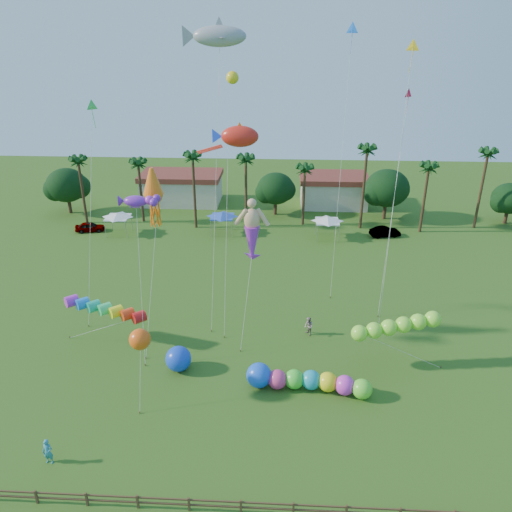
# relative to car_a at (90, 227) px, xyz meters

# --- Properties ---
(ground) EXTENTS (160.00, 160.00, 0.00)m
(ground) POSITION_rel_car_a_xyz_m (24.30, -36.65, -0.66)
(ground) COLOR #285116
(ground) RESTS_ON ground
(tree_line) EXTENTS (69.46, 8.91, 11.00)m
(tree_line) POSITION_rel_car_a_xyz_m (27.86, 7.35, 3.62)
(tree_line) COLOR #3A2819
(tree_line) RESTS_ON ground
(buildings_row) EXTENTS (35.00, 7.00, 4.00)m
(buildings_row) POSITION_rel_car_a_xyz_m (21.20, 13.35, 1.34)
(buildings_row) COLOR beige
(buildings_row) RESTS_ON ground
(tent_row) EXTENTS (31.00, 4.00, 0.60)m
(tent_row) POSITION_rel_car_a_xyz_m (18.30, -0.31, 2.09)
(tent_row) COLOR white
(tent_row) RESTS_ON ground
(fence) EXTENTS (36.12, 0.12, 1.00)m
(fence) POSITION_rel_car_a_xyz_m (24.30, -42.65, -0.05)
(fence) COLOR brown
(fence) RESTS_ON ground
(car_a) EXTENTS (4.12, 2.35, 1.32)m
(car_a) POSITION_rel_car_a_xyz_m (0.00, 0.00, 0.00)
(car_a) COLOR #4C4C54
(car_a) RESTS_ON ground
(car_b) EXTENTS (4.27, 2.26, 1.34)m
(car_b) POSITION_rel_car_a_xyz_m (40.17, 0.34, 0.01)
(car_b) COLOR #4C4C54
(car_b) RESTS_ON ground
(spectator_a) EXTENTS (0.70, 0.49, 1.83)m
(spectator_a) POSITION_rel_car_a_xyz_m (11.72, -39.65, 0.26)
(spectator_a) COLOR teal
(spectator_a) RESTS_ON ground
(spectator_b) EXTENTS (1.02, 1.09, 1.78)m
(spectator_b) POSITION_rel_car_a_xyz_m (28.93, -23.98, 0.23)
(spectator_b) COLOR gray
(spectator_b) RESTS_ON ground
(caterpillar_inflatable) EXTENTS (9.66, 2.79, 1.97)m
(caterpillar_inflatable) POSITION_rel_car_a_xyz_m (28.22, -31.58, 0.16)
(caterpillar_inflatable) COLOR #D9397B
(caterpillar_inflatable) RESTS_ON ground
(blue_ball) EXTENTS (2.10, 2.10, 2.10)m
(blue_ball) POSITION_rel_car_a_xyz_m (18.15, -29.66, 0.39)
(blue_ball) COLOR blue
(blue_ball) RESTS_ON ground
(rainbow_tube) EXTENTS (8.49, 4.57, 3.46)m
(rainbow_tube) POSITION_rel_car_a_xyz_m (12.42, -26.54, 2.29)
(rainbow_tube) COLOR red
(rainbow_tube) RESTS_ON ground
(green_worm) EXTENTS (10.62, 2.42, 4.03)m
(green_worm) POSITION_rel_car_a_xyz_m (32.68, -28.46, 2.58)
(green_worm) COLOR #8DF736
(green_worm) RESTS_ON ground
(orange_ball_kite) EXTENTS (1.77, 2.75, 5.96)m
(orange_ball_kite) POSITION_rel_car_a_xyz_m (16.31, -33.08, 4.51)
(orange_ball_kite) COLOR #F95914
(orange_ball_kite) RESTS_ON ground
(merman_kite) EXTENTS (2.54, 4.12, 12.35)m
(merman_kite) POSITION_rel_car_a_xyz_m (23.80, -23.83, 9.06)
(merman_kite) COLOR #DCA97D
(merman_kite) RESTS_ON ground
(fish_kite) EXTENTS (5.07, 6.23, 18.13)m
(fish_kite) POSITION_rel_car_a_xyz_m (22.56, -20.10, 16.46)
(fish_kite) COLOR red
(fish_kite) RESTS_ON ground
(shark_kite) EXTENTS (6.22, 8.33, 25.95)m
(shark_kite) POSITION_rel_car_a_xyz_m (20.69, -16.95, 24.19)
(shark_kite) COLOR #90949D
(shark_kite) RESTS_ON ground
(squid_kite) EXTENTS (2.05, 5.49, 15.39)m
(squid_kite) POSITION_rel_car_a_xyz_m (15.74, -23.90, 12.35)
(squid_kite) COLOR orange
(squid_kite) RESTS_ON ground
(lobster_kite) EXTENTS (3.51, 4.82, 13.71)m
(lobster_kite) POSITION_rel_car_a_xyz_m (14.75, -25.67, 12.40)
(lobster_kite) COLOR purple
(lobster_kite) RESTS_ON ground
(delta_kite_red) EXTENTS (2.05, 5.41, 20.66)m
(delta_kite_red) POSITION_rel_car_a_xyz_m (37.27, -15.65, 18.92)
(delta_kite_red) COLOR #F91B3F
(delta_kite_red) RESTS_ON ground
(delta_kite_yellow) EXTENTS (1.67, 4.41, 24.72)m
(delta_kite_yellow) POSITION_rel_car_a_xyz_m (36.37, -19.06, 22.94)
(delta_kite_yellow) COLOR yellow
(delta_kite_yellow) RESTS_ON ground
(delta_kite_green) EXTENTS (2.35, 3.93, 20.10)m
(delta_kite_green) POSITION_rel_car_a_xyz_m (10.17, -20.36, 18.45)
(delta_kite_green) COLOR #33DB57
(delta_kite_green) RESTS_ON ground
(delta_kite_blue) EXTENTS (1.36, 3.97, 26.02)m
(delta_kite_blue) POSITION_rel_car_a_xyz_m (32.16, -13.50, 24.24)
(delta_kite_blue) COLOR #1B6CF9
(delta_kite_blue) RESTS_ON ground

